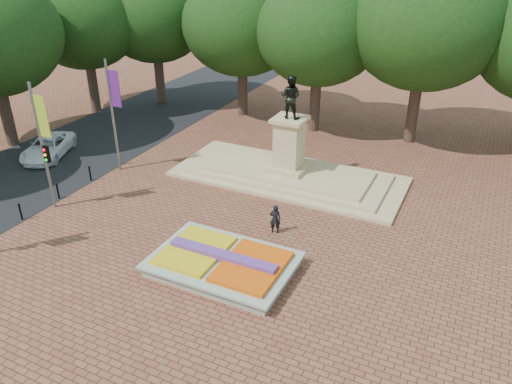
{
  "coord_description": "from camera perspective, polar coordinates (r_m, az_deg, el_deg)",
  "views": [
    {
      "loc": [
        10.32,
        -17.8,
        13.52
      ],
      "look_at": [
        0.87,
        1.67,
        2.2
      ],
      "focal_mm": 35.0,
      "sensor_mm": 36.0,
      "label": 1
    }
  ],
  "objects": [
    {
      "name": "bollard_row",
      "position": [
        29.6,
        -23.48,
        -0.89
      ],
      "size": [
        0.12,
        13.12,
        0.98
      ],
      "color": "black",
      "rests_on": "ground"
    },
    {
      "name": "monument",
      "position": [
        30.52,
        3.72,
        3.1
      ],
      "size": [
        14.0,
        6.0,
        6.4
      ],
      "color": "tan",
      "rests_on": "ground"
    },
    {
      "name": "asphalt_street",
      "position": [
        36.65,
        -20.54,
        4.17
      ],
      "size": [
        9.0,
        90.0,
        0.02
      ],
      "primitive_type": "cube",
      "color": "black",
      "rests_on": "ground"
    },
    {
      "name": "ground",
      "position": [
        24.62,
        -3.55,
        -5.75
      ],
      "size": [
        90.0,
        90.0,
        0.0
      ],
      "primitive_type": "plane",
      "color": "brown",
      "rests_on": "ground"
    },
    {
      "name": "van",
      "position": [
        36.42,
        -22.68,
        4.77
      ],
      "size": [
        3.95,
        5.36,
        1.35
      ],
      "primitive_type": "imported",
      "rotation": [
        0.0,
        0.0,
        0.39
      ],
      "color": "white",
      "rests_on": "ground"
    },
    {
      "name": "pedestrian",
      "position": [
        24.96,
        2.21,
        -3.09
      ],
      "size": [
        0.66,
        0.53,
        1.56
      ],
      "primitive_type": "imported",
      "rotation": [
        0.0,
        0.0,
        3.45
      ],
      "color": "black",
      "rests_on": "ground"
    },
    {
      "name": "tree_row_back",
      "position": [
        37.31,
        13.64,
        16.31
      ],
      "size": [
        44.8,
        8.8,
        10.43
      ],
      "color": "#37261E",
      "rests_on": "ground"
    },
    {
      "name": "flower_bed",
      "position": [
        22.55,
        -3.76,
        -8.09
      ],
      "size": [
        6.3,
        4.3,
        0.91
      ],
      "color": "gray",
      "rests_on": "ground"
    },
    {
      "name": "banner_poles",
      "position": [
        27.95,
        -23.61,
        5.05
      ],
      "size": [
        0.88,
        11.17,
        7.0
      ],
      "color": "slate",
      "rests_on": "ground"
    }
  ]
}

